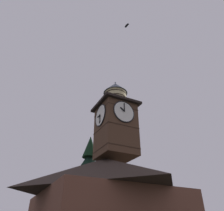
{
  "coord_description": "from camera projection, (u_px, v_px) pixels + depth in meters",
  "views": [
    {
      "loc": [
        6.87,
        16.14,
        1.49
      ],
      "look_at": [
        -2.39,
        -1.98,
        13.53
      ],
      "focal_mm": 34.9,
      "sensor_mm": 36.0,
      "label": 1
    }
  ],
  "objects": [
    {
      "name": "clock_tower",
      "position": [
        116.0,
        121.0,
        22.16
      ],
      "size": [
        4.05,
        4.05,
        8.78
      ],
      "color": "#4C3323",
      "rests_on": "building_main"
    },
    {
      "name": "moon",
      "position": [
        83.0,
        194.0,
        61.46
      ],
      "size": [
        1.59,
        1.59,
        1.59
      ],
      "color": "silver"
    },
    {
      "name": "building_main",
      "position": [
        104.0,
        201.0,
        18.41
      ],
      "size": [
        11.04,
        12.21,
        7.58
      ],
      "color": "brown",
      "rests_on": "ground_plane"
    },
    {
      "name": "flying_bird_high",
      "position": [
        127.0,
        25.0,
        24.89
      ],
      "size": [
        0.31,
        0.64,
        0.16
      ],
      "color": "black"
    },
    {
      "name": "pine_tree_behind",
      "position": [
        88.0,
        195.0,
        24.17
      ],
      "size": [
        5.92,
        5.92,
        12.23
      ],
      "color": "#473323",
      "rests_on": "ground_plane"
    }
  ]
}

